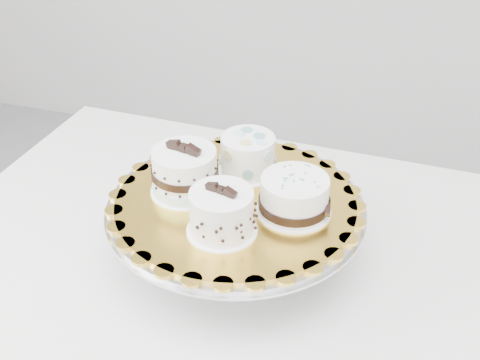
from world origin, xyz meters
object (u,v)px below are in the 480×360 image
(cake_stand, at_px, (236,220))
(cake_swirl, at_px, (222,213))
(cake_board, at_px, (236,201))
(cake_dots, at_px, (248,154))
(cake_banded, at_px, (185,173))
(table, at_px, (250,284))
(cake_ribbon, at_px, (295,197))

(cake_stand, distance_m, cake_swirl, 0.11)
(cake_board, bearing_deg, cake_dots, 93.85)
(cake_banded, distance_m, cake_dots, 0.12)
(table, distance_m, cake_swirl, 0.27)
(cake_board, xyz_separation_m, cake_swirl, (0.01, -0.08, 0.03))
(cake_board, bearing_deg, cake_stand, 0.00)
(table, bearing_deg, cake_board, -112.21)
(cake_stand, xyz_separation_m, cake_ribbon, (0.09, -0.00, 0.07))
(cake_stand, relative_size, cake_dots, 3.68)
(cake_stand, height_order, cake_ribbon, cake_ribbon)
(table, relative_size, cake_swirl, 10.08)
(cake_swirl, relative_size, cake_ribbon, 0.92)
(cake_banded, relative_size, cake_dots, 1.08)
(table, relative_size, cake_dots, 10.11)
(table, relative_size, cake_ribbon, 9.24)
(cake_board, xyz_separation_m, cake_banded, (-0.08, -0.00, 0.04))
(cake_dots, height_order, cake_ribbon, cake_dots)
(cake_swirl, relative_size, cake_banded, 0.93)
(cake_stand, height_order, cake_swirl, cake_swirl)
(cake_swirl, bearing_deg, cake_dots, 107.83)
(cake_stand, distance_m, cake_board, 0.04)
(cake_swirl, xyz_separation_m, cake_banded, (-0.09, 0.08, 0.00))
(table, bearing_deg, cake_swirl, -92.78)
(cake_banded, height_order, cake_dots, cake_banded)
(table, height_order, cake_stand, cake_stand)
(cake_dots, relative_size, cake_ribbon, 0.91)
(cake_board, bearing_deg, cake_ribbon, -2.11)
(cake_banded, distance_m, cake_ribbon, 0.18)
(cake_banded, relative_size, cake_ribbon, 0.99)
(cake_swirl, distance_m, cake_ribbon, 0.12)
(cake_board, xyz_separation_m, cake_ribbon, (0.09, -0.00, 0.03))
(cake_board, distance_m, cake_banded, 0.09)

